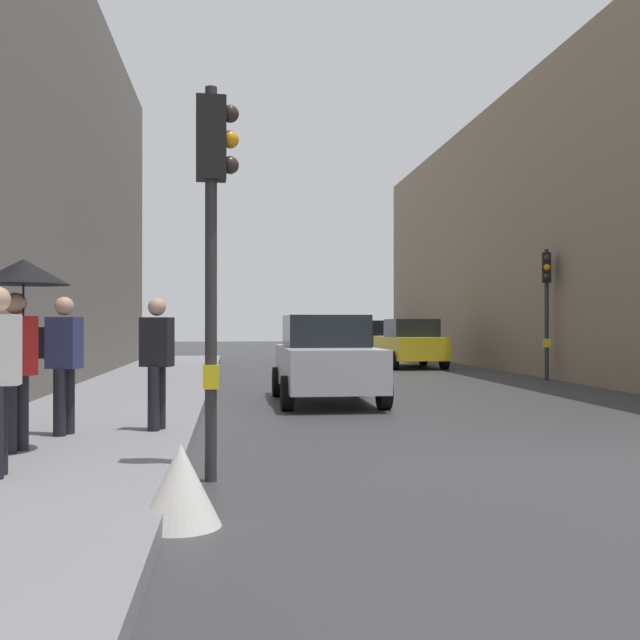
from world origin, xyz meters
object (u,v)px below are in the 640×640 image
(pedestrian_with_grey_backpack, at_px, (61,357))
(warning_sign_triangle, at_px, (181,485))
(traffic_light_near_left, at_px, (213,210))
(pedestrian_with_umbrella, at_px, (21,301))
(car_dark_suv, at_px, (363,338))
(car_yellow_taxi, at_px, (410,343))
(car_silver_hatchback, at_px, (326,359))
(traffic_light_mid_street, at_px, (547,290))
(pedestrian_in_dark_coat, at_px, (157,358))

(pedestrian_with_grey_backpack, height_order, warning_sign_triangle, pedestrian_with_grey_backpack)
(traffic_light_near_left, distance_m, pedestrian_with_umbrella, 2.53)
(pedestrian_with_umbrella, bearing_deg, car_dark_suv, 72.55)
(traffic_light_near_left, height_order, car_dark_suv, traffic_light_near_left)
(car_dark_suv, bearing_deg, car_yellow_taxi, -90.84)
(car_dark_suv, distance_m, warning_sign_triangle, 31.84)
(car_silver_hatchback, bearing_deg, warning_sign_triangle, -104.28)
(pedestrian_with_umbrella, distance_m, pedestrian_with_grey_backpack, 1.46)
(traffic_light_mid_street, relative_size, car_yellow_taxi, 0.87)
(traffic_light_near_left, relative_size, pedestrian_with_grey_backpack, 2.24)
(traffic_light_mid_street, xyz_separation_m, warning_sign_triangle, (-9.16, -13.94, -2.22))
(warning_sign_triangle, bearing_deg, car_yellow_taxi, 71.56)
(car_silver_hatchback, bearing_deg, traffic_light_near_left, -105.81)
(traffic_light_mid_street, height_order, pedestrian_with_umbrella, traffic_light_mid_street)
(traffic_light_mid_street, xyz_separation_m, car_yellow_taxi, (-2.31, 6.59, -1.66))
(traffic_light_mid_street, height_order, traffic_light_near_left, traffic_light_near_left)
(car_silver_hatchback, distance_m, pedestrian_in_dark_coat, 5.57)
(traffic_light_mid_street, xyz_separation_m, pedestrian_in_dark_coat, (-9.76, -9.70, -1.41))
(pedestrian_with_grey_backpack, bearing_deg, pedestrian_in_dark_coat, 14.33)
(pedestrian_with_umbrella, bearing_deg, pedestrian_with_grey_backpack, 83.53)
(car_silver_hatchback, height_order, pedestrian_with_umbrella, pedestrian_with_umbrella)
(traffic_light_near_left, height_order, pedestrian_with_umbrella, traffic_light_near_left)
(traffic_light_near_left, bearing_deg, car_yellow_taxi, 70.64)
(pedestrian_with_grey_backpack, bearing_deg, car_yellow_taxi, 62.52)
(car_silver_hatchback, relative_size, pedestrian_with_umbrella, 1.97)
(traffic_light_mid_street, bearing_deg, pedestrian_with_grey_backpack, -137.57)
(car_yellow_taxi, bearing_deg, pedestrian_with_grey_backpack, -117.48)
(car_yellow_taxi, distance_m, pedestrian_in_dark_coat, 17.91)
(car_yellow_taxi, xyz_separation_m, pedestrian_in_dark_coat, (-7.45, -16.29, 0.25))
(car_yellow_taxi, distance_m, pedestrian_with_grey_backpack, 18.70)
(traffic_light_near_left, xyz_separation_m, car_silver_hatchback, (2.08, 7.35, -1.86))
(car_yellow_taxi, relative_size, pedestrian_with_umbrella, 1.98)
(traffic_light_mid_street, distance_m, car_silver_hatchback, 8.62)
(pedestrian_with_grey_backpack, bearing_deg, car_dark_suv, 72.05)
(car_silver_hatchback, distance_m, warning_sign_triangle, 9.30)
(car_dark_suv, height_order, pedestrian_in_dark_coat, pedestrian_in_dark_coat)
(traffic_light_near_left, distance_m, warning_sign_triangle, 2.93)
(car_silver_hatchback, distance_m, car_yellow_taxi, 12.40)
(traffic_light_near_left, bearing_deg, pedestrian_with_grey_backpack, 130.98)
(pedestrian_with_umbrella, height_order, pedestrian_with_grey_backpack, pedestrian_with_umbrella)
(car_silver_hatchback, xyz_separation_m, warning_sign_triangle, (-2.29, -9.00, -0.55))
(car_silver_hatchback, height_order, warning_sign_triangle, car_silver_hatchback)
(pedestrian_with_grey_backpack, bearing_deg, car_silver_hatchback, 51.15)
(traffic_light_near_left, bearing_deg, pedestrian_in_dark_coat, 107.45)
(traffic_light_mid_street, height_order, car_silver_hatchback, traffic_light_mid_street)
(car_yellow_taxi, bearing_deg, traffic_light_near_left, -109.36)
(pedestrian_with_grey_backpack, distance_m, pedestrian_in_dark_coat, 1.21)
(traffic_light_near_left, xyz_separation_m, pedestrian_in_dark_coat, (-0.82, 2.59, -1.60))
(traffic_light_mid_street, xyz_separation_m, traffic_light_near_left, (-8.95, -12.29, 0.19))
(pedestrian_with_grey_backpack, height_order, pedestrian_in_dark_coat, same)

